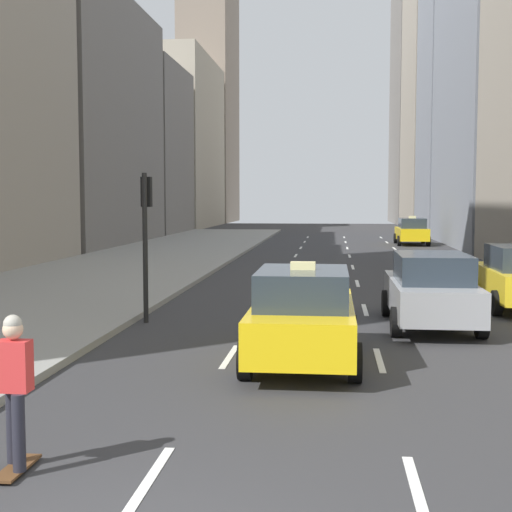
{
  "coord_description": "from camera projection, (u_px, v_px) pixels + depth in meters",
  "views": [
    {
      "loc": [
        1.72,
        -5.16,
        2.99
      ],
      "look_at": [
        -0.08,
        11.48,
        1.64
      ],
      "focal_mm": 50.0,
      "sensor_mm": 36.0,
      "label": 1
    }
  ],
  "objects": [
    {
      "name": "traffic_light_pole",
      "position": [
        146.0,
        223.0,
        17.1
      ],
      "size": [
        0.24,
        0.42,
        3.6
      ],
      "color": "black",
      "rests_on": "ground"
    },
    {
      "name": "lane_markings",
      "position": [
        355.0,
        274.0,
        28.05
      ],
      "size": [
        5.72,
        56.0,
        0.01
      ],
      "color": "white",
      "rests_on": "ground"
    },
    {
      "name": "building_row_right",
      "position": [
        477.0,
        51.0,
        51.59
      ],
      "size": [
        6.0,
        90.38,
        33.77
      ],
      "color": "#A89E89",
      "rests_on": "ground"
    },
    {
      "name": "taxi_third",
      "position": [
        412.0,
        231.0,
        46.0
      ],
      "size": [
        2.02,
        4.4,
        1.87
      ],
      "color": "yellow",
      "rests_on": "ground"
    },
    {
      "name": "building_row_left",
      "position": [
        120.0,
        87.0,
        52.56
      ],
      "size": [
        6.0,
        91.6,
        32.09
      ],
      "color": "gray",
      "rests_on": "ground"
    },
    {
      "name": "taxi_second",
      "position": [
        303.0,
        315.0,
        12.9
      ],
      "size": [
        2.02,
        4.4,
        1.87
      ],
      "color": "yellow",
      "rests_on": "ground"
    },
    {
      "name": "sidewalk_left",
      "position": [
        144.0,
        261.0,
        33.04
      ],
      "size": [
        8.0,
        66.0,
        0.15
      ],
      "primitive_type": "cube",
      "color": "gray",
      "rests_on": "ground"
    },
    {
      "name": "sedan_black_near",
      "position": [
        431.0,
        289.0,
        16.55
      ],
      "size": [
        2.02,
        4.52,
        1.73
      ],
      "color": "#9EA0A5",
      "rests_on": "ground"
    },
    {
      "name": "skateboarder",
      "position": [
        14.0,
        386.0,
        7.72
      ],
      "size": [
        0.36,
        0.8,
        1.75
      ],
      "color": "brown",
      "rests_on": "ground"
    }
  ]
}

